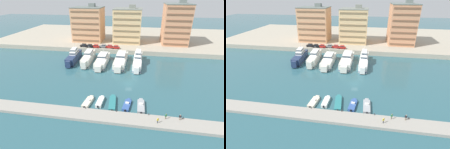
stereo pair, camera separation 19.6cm
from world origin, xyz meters
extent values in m
plane|color=#2D5B66|center=(0.00, 0.00, 0.00)|extent=(400.00, 400.00, 0.00)
cube|color=#ADA38E|center=(0.00, 67.20, 1.19)|extent=(180.00, 70.00, 2.38)
cube|color=#9E998E|center=(0.00, -20.62, 0.41)|extent=(120.00, 4.79, 0.83)
cube|color=navy|center=(-27.83, 18.53, 1.72)|extent=(4.92, 16.06, 3.44)
cube|color=navy|center=(-27.17, 9.80, 1.80)|extent=(2.19, 2.02, 2.92)
cube|color=black|center=(-27.83, 18.53, 0.60)|extent=(4.97, 16.22, 0.24)
cube|color=white|center=(-27.92, 19.71, 4.11)|extent=(3.41, 6.85, 1.34)
cube|color=#233342|center=(-27.92, 19.71, 4.24)|extent=(3.45, 6.92, 0.48)
cube|color=white|center=(-27.92, 19.71, 5.38)|extent=(2.66, 5.34, 1.20)
cube|color=#233342|center=(-27.92, 19.71, 5.50)|extent=(2.69, 5.40, 0.43)
cylinder|color=silver|center=(-28.00, 20.71, 6.88)|extent=(0.16, 0.16, 1.80)
cube|color=navy|center=(-28.47, 26.87, 0.95)|extent=(3.23, 1.14, 0.20)
cube|color=silver|center=(-20.71, 18.82, 1.82)|extent=(4.74, 16.95, 3.63)
cube|color=silver|center=(-20.13, 9.64, 1.91)|extent=(2.14, 1.97, 3.09)
cube|color=black|center=(-20.71, 18.82, 0.64)|extent=(4.79, 17.12, 0.24)
cube|color=white|center=(-20.79, 20.08, 4.37)|extent=(3.32, 7.20, 1.47)
cube|color=#233342|center=(-20.79, 20.08, 4.51)|extent=(3.36, 7.28, 0.53)
cylinder|color=silver|center=(-20.85, 21.13, 6.00)|extent=(0.16, 0.16, 1.80)
cube|color=silver|center=(-21.27, 27.63, 1.00)|extent=(3.19, 1.10, 0.20)
cube|color=silver|center=(-13.59, 17.40, 1.46)|extent=(5.06, 16.88, 2.93)
cube|color=silver|center=(-13.39, 7.95, 1.54)|extent=(2.64, 2.41, 2.49)
cube|color=#192347|center=(-13.59, 17.40, 0.51)|extent=(5.11, 17.05, 0.24)
cube|color=white|center=(-13.61, 18.66, 3.67)|extent=(3.82, 7.13, 1.49)
cube|color=#233342|center=(-13.61, 18.66, 3.82)|extent=(3.87, 7.20, 0.54)
cylinder|color=silver|center=(-13.63, 19.72, 5.32)|extent=(0.16, 0.16, 1.80)
cube|color=silver|center=(-13.77, 26.24, 0.81)|extent=(4.02, 0.98, 0.20)
cube|color=silver|center=(-5.20, 18.71, 1.55)|extent=(5.02, 18.48, 3.11)
cube|color=silver|center=(-5.27, 8.38, 1.63)|extent=(2.71, 2.46, 2.64)
cube|color=#334C7F|center=(-5.20, 18.71, 0.54)|extent=(5.07, 18.67, 0.24)
cube|color=white|center=(-5.19, 20.09, 3.99)|extent=(3.87, 7.77, 1.76)
cube|color=#233342|center=(-5.19, 20.09, 4.17)|extent=(3.92, 7.85, 0.63)
cylinder|color=silver|center=(-5.18, 21.25, 5.77)|extent=(0.16, 0.16, 1.80)
cube|color=silver|center=(-5.13, 28.38, 0.86)|extent=(4.16, 0.93, 0.20)
cube|color=white|center=(2.49, 19.11, 1.57)|extent=(3.90, 19.78, 3.14)
cube|color=white|center=(2.36, 8.42, 1.65)|extent=(2.03, 1.85, 2.67)
cube|color=#334C7F|center=(2.49, 19.11, 0.55)|extent=(3.94, 19.98, 0.24)
cube|color=white|center=(2.51, 20.59, 3.90)|extent=(2.95, 8.33, 1.52)
cube|color=#233342|center=(2.51, 20.59, 4.05)|extent=(2.99, 8.41, 0.55)
cube|color=white|center=(2.51, 20.59, 5.39)|extent=(2.30, 6.49, 1.47)
cube|color=#233342|center=(2.51, 20.59, 5.54)|extent=(2.33, 6.56, 0.53)
cylinder|color=silver|center=(2.53, 21.83, 7.03)|extent=(0.16, 0.16, 1.80)
cube|color=white|center=(2.62, 29.43, 0.86)|extent=(3.11, 0.94, 0.20)
cube|color=beige|center=(-11.06, -14.88, 0.42)|extent=(2.49, 5.42, 0.84)
cube|color=beige|center=(-10.75, -11.88, 0.42)|extent=(1.17, 0.99, 0.71)
cube|color=silver|center=(-11.02, -14.49, 1.06)|extent=(1.14, 0.71, 0.44)
cube|color=#283847|center=(-10.99, -14.21, 1.13)|extent=(0.99, 0.18, 0.27)
cube|color=black|center=(-11.34, -17.67, 0.57)|extent=(0.39, 0.32, 0.60)
cube|color=white|center=(-7.45, -14.35, 0.50)|extent=(1.80, 4.92, 1.01)
cube|color=white|center=(-7.38, -11.57, 0.50)|extent=(0.94, 0.78, 0.86)
cube|color=black|center=(-7.51, -16.97, 0.65)|extent=(0.37, 0.29, 0.60)
cube|color=teal|center=(-3.75, -14.13, 0.41)|extent=(2.71, 7.19, 0.82)
cube|color=teal|center=(-4.19, -10.26, 0.41)|extent=(1.15, 0.98, 0.69)
cube|color=black|center=(-3.32, -17.80, 0.56)|extent=(0.39, 0.32, 0.60)
cube|color=#33569E|center=(0.57, -14.45, 0.38)|extent=(2.45, 5.42, 0.75)
cube|color=#33569E|center=(0.90, -11.46, 0.38)|extent=(1.13, 0.96, 0.64)
cube|color=silver|center=(0.62, -14.05, 0.96)|extent=(1.10, 0.71, 0.42)
cube|color=#283847|center=(0.65, -13.78, 1.03)|extent=(0.95, 0.18, 0.25)
cube|color=black|center=(0.27, -17.23, 0.53)|extent=(0.39, 0.32, 0.60)
cube|color=#9EA3A8|center=(4.59, -14.50, 0.44)|extent=(2.12, 6.05, 0.88)
cube|color=#9EA3A8|center=(4.52, -11.10, 0.44)|extent=(1.12, 0.92, 0.75)
cube|color=silver|center=(4.58, -14.05, 1.09)|extent=(1.11, 0.62, 0.42)
cube|color=#283847|center=(4.57, -13.77, 1.16)|extent=(1.00, 0.10, 0.25)
cube|color=black|center=(4.66, -17.69, 0.59)|extent=(0.37, 0.29, 0.60)
cube|color=black|center=(-28.06, 34.88, 3.10)|extent=(4.15, 1.82, 0.80)
cube|color=black|center=(-27.91, 34.88, 3.84)|extent=(2.14, 1.62, 0.68)
cube|color=#1E2833|center=(-27.91, 34.88, 3.84)|extent=(2.10, 1.63, 0.37)
cylinder|color=black|center=(-29.44, 34.07, 2.70)|extent=(0.65, 0.24, 0.64)
cylinder|color=black|center=(-29.39, 35.77, 2.70)|extent=(0.65, 0.24, 0.64)
cylinder|color=black|center=(-26.74, 33.99, 2.70)|extent=(0.65, 0.24, 0.64)
cylinder|color=black|center=(-26.69, 35.69, 2.70)|extent=(0.65, 0.24, 0.64)
cube|color=black|center=(-24.53, 34.29, 3.10)|extent=(4.17, 1.88, 0.80)
cube|color=black|center=(-24.38, 34.29, 3.84)|extent=(2.17, 1.65, 0.68)
cube|color=#1E2833|center=(-24.38, 34.29, 3.84)|extent=(2.13, 1.67, 0.37)
cylinder|color=black|center=(-25.92, 33.50, 2.70)|extent=(0.65, 0.25, 0.64)
cylinder|color=black|center=(-25.84, 35.20, 2.70)|extent=(0.65, 0.25, 0.64)
cylinder|color=black|center=(-23.22, 33.38, 2.70)|extent=(0.65, 0.25, 0.64)
cylinder|color=black|center=(-23.15, 35.08, 2.70)|extent=(0.65, 0.25, 0.64)
cube|color=red|center=(-21.02, 34.27, 3.10)|extent=(4.23, 2.06, 0.80)
cube|color=red|center=(-20.87, 34.26, 3.84)|extent=(2.23, 1.74, 0.68)
cube|color=#1E2833|center=(-20.87, 34.26, 3.84)|extent=(2.19, 1.75, 0.37)
cylinder|color=black|center=(-22.44, 33.55, 2.70)|extent=(0.66, 0.28, 0.64)
cylinder|color=black|center=(-22.29, 35.24, 2.70)|extent=(0.66, 0.28, 0.64)
cylinder|color=black|center=(-19.75, 33.31, 2.70)|extent=(0.66, 0.28, 0.64)
cylinder|color=black|center=(-19.60, 35.00, 2.70)|extent=(0.66, 0.28, 0.64)
cube|color=slate|center=(-16.85, 34.95, 3.10)|extent=(4.12, 1.76, 0.80)
cube|color=slate|center=(-16.70, 34.95, 3.84)|extent=(2.12, 1.59, 0.68)
cube|color=#1E2833|center=(-16.70, 34.95, 3.84)|extent=(2.08, 1.61, 0.37)
cylinder|color=black|center=(-18.21, 34.12, 2.70)|extent=(0.64, 0.23, 0.64)
cylinder|color=black|center=(-18.18, 35.82, 2.70)|extent=(0.64, 0.23, 0.64)
cylinder|color=black|center=(-15.51, 34.08, 2.70)|extent=(0.64, 0.23, 0.64)
cylinder|color=black|center=(-15.48, 35.78, 2.70)|extent=(0.64, 0.23, 0.64)
cube|color=red|center=(-13.39, 34.80, 3.10)|extent=(4.18, 1.89, 0.80)
cube|color=red|center=(-13.24, 34.79, 3.84)|extent=(2.17, 1.66, 0.68)
cube|color=#1E2833|center=(-13.24, 34.79, 3.84)|extent=(2.13, 1.67, 0.37)
cylinder|color=black|center=(-14.78, 34.02, 2.70)|extent=(0.65, 0.25, 0.64)
cylinder|color=black|center=(-14.70, 35.71, 2.70)|extent=(0.65, 0.25, 0.64)
cylinder|color=black|center=(-12.08, 33.89, 2.70)|extent=(0.65, 0.25, 0.64)
cylinder|color=black|center=(-12.00, 35.58, 2.70)|extent=(0.65, 0.25, 0.64)
cube|color=red|center=(-9.85, 34.22, 3.10)|extent=(4.18, 1.91, 0.80)
cube|color=red|center=(-9.70, 34.21, 3.84)|extent=(2.18, 1.67, 0.68)
cube|color=#1E2833|center=(-9.70, 34.21, 3.84)|extent=(2.14, 1.68, 0.37)
cylinder|color=black|center=(-11.25, 33.44, 2.70)|extent=(0.65, 0.25, 0.64)
cylinder|color=black|center=(-11.16, 35.14, 2.70)|extent=(0.65, 0.25, 0.64)
cylinder|color=black|center=(-8.55, 33.30, 2.70)|extent=(0.65, 0.25, 0.64)
cylinder|color=black|center=(-8.46, 35.00, 2.70)|extent=(0.65, 0.25, 0.64)
cube|color=tan|center=(-29.20, 50.12, 12.18)|extent=(17.56, 15.00, 19.61)
cube|color=brown|center=(-29.20, 42.52, 4.01)|extent=(16.16, 0.24, 0.90)
cube|color=brown|center=(-29.20, 42.52, 7.28)|extent=(16.16, 0.24, 0.90)
cube|color=brown|center=(-29.20, 42.52, 10.55)|extent=(16.16, 0.24, 0.90)
cube|color=brown|center=(-29.20, 42.52, 13.82)|extent=(16.16, 0.24, 0.90)
cube|color=brown|center=(-29.20, 42.52, 17.09)|extent=(16.16, 0.24, 0.90)
cube|color=brown|center=(-29.20, 42.52, 20.35)|extent=(16.16, 0.24, 0.90)
cube|color=slate|center=(-29.20, 50.12, 22.19)|extent=(17.91, 15.30, 0.40)
cube|color=slate|center=(-26.57, 50.12, 23.39)|extent=(3.60, 3.20, 2.00)
cube|color=#E0BC84|center=(-5.16, 49.97, 11.94)|extent=(15.86, 14.69, 19.14)
cube|color=#7B6748|center=(-5.16, 42.53, 3.97)|extent=(14.59, 0.24, 0.90)
cube|color=#7B6748|center=(-5.16, 42.53, 7.16)|extent=(14.59, 0.24, 0.90)
cube|color=#7B6748|center=(-5.16, 42.53, 10.35)|extent=(14.59, 0.24, 0.90)
cube|color=#7B6748|center=(-5.16, 42.53, 13.54)|extent=(14.59, 0.24, 0.90)
cube|color=#7B6748|center=(-5.16, 42.53, 16.73)|extent=(14.59, 0.24, 0.90)
cube|color=#7B6748|center=(-5.16, 42.53, 19.92)|extent=(14.59, 0.24, 0.90)
cube|color=gray|center=(-5.16, 49.97, 21.71)|extent=(16.17, 14.98, 0.40)
cube|color=gray|center=(-2.78, 49.97, 22.91)|extent=(3.60, 3.20, 2.00)
cube|color=tan|center=(22.33, 51.39, 13.37)|extent=(14.11, 16.91, 21.99)
cube|color=brown|center=(22.33, 42.83, 3.95)|extent=(12.98, 0.24, 0.90)
cube|color=brown|center=(22.33, 42.83, 7.09)|extent=(12.98, 0.24, 0.90)
cube|color=brown|center=(22.33, 42.83, 10.23)|extent=(12.98, 0.24, 0.90)
cube|color=brown|center=(22.33, 42.83, 13.37)|extent=(12.98, 0.24, 0.90)
cube|color=brown|center=(22.33, 42.83, 16.51)|extent=(12.98, 0.24, 0.90)
cube|color=brown|center=(22.33, 42.83, 19.65)|extent=(12.98, 0.24, 0.90)
cube|color=brown|center=(22.33, 42.83, 22.79)|extent=(12.98, 0.24, 0.90)
cube|color=slate|center=(22.33, 51.39, 24.56)|extent=(14.40, 17.25, 0.40)
cube|color=slate|center=(24.44, 51.39, 25.76)|extent=(3.60, 3.20, 2.00)
cylinder|color=#4C515B|center=(8.66, -21.34, 1.22)|extent=(0.13, 0.13, 0.78)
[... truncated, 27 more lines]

